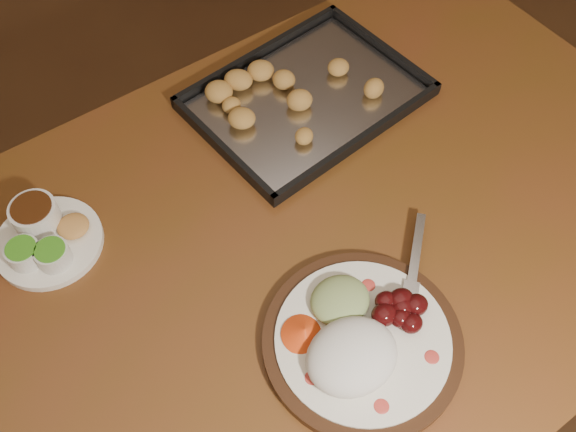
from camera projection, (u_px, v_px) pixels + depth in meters
ground at (203, 375)px, 1.68m from camera, size 4.00×4.00×0.00m
dining_table at (283, 277)px, 1.11m from camera, size 1.58×1.03×0.75m
dinner_plate at (359, 339)px, 0.92m from camera, size 0.35×0.29×0.07m
condiment_saucer at (44, 236)px, 1.01m from camera, size 0.17×0.17×0.06m
baking_tray at (307, 96)px, 1.19m from camera, size 0.45×0.37×0.04m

